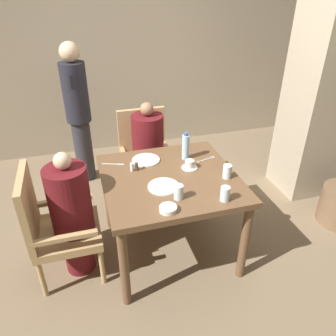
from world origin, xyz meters
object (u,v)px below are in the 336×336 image
object	(u,v)px
plate_main_right	(146,160)
glass_tall_near	(179,192)
water_bottle	(186,147)
plate_main_left	(164,186)
teacup_with_saucer	(190,165)
glass_tall_far	(227,171)
diner_in_left_chair	(72,214)
chair_far_side	(145,154)
chair_left_side	(54,224)
glass_tall_mid	(225,194)
bowl_small	(168,209)
diner_in_far_chair	(148,154)
standing_host	(78,111)

from	to	relation	value
plate_main_right	glass_tall_near	size ratio (longest dim) A/B	2.18
plate_main_right	water_bottle	distance (m)	0.37
plate_main_left	water_bottle	distance (m)	0.51
teacup_with_saucer	glass_tall_far	bearing A→B (deg)	-43.58
diner_in_left_chair	water_bottle	bearing A→B (deg)	14.10
chair_far_side	plate_main_right	xyz separation A→B (m)	(-0.13, -0.62, 0.28)
chair_left_side	glass_tall_mid	bearing A→B (deg)	-18.74
diner_in_left_chair	glass_tall_near	distance (m)	0.87
glass_tall_mid	plate_main_right	bearing A→B (deg)	119.58
diner_in_left_chair	water_bottle	world-z (taller)	diner_in_left_chair
plate_main_right	bowl_small	xyz separation A→B (m)	(-0.01, -0.74, 0.01)
water_bottle	diner_in_left_chair	bearing A→B (deg)	-165.90
bowl_small	chair_far_side	bearing A→B (deg)	84.20
diner_in_far_chair	glass_tall_far	bearing A→B (deg)	-64.79
glass_tall_far	bowl_small	bearing A→B (deg)	-153.49
chair_left_side	standing_host	world-z (taller)	standing_host
diner_in_far_chair	chair_left_side	bearing A→B (deg)	-140.42
teacup_with_saucer	bowl_small	xyz separation A→B (m)	(-0.34, -0.51, -0.01)
diner_in_far_chair	plate_main_right	size ratio (longest dim) A/B	4.67
chair_left_side	chair_far_side	size ratio (longest dim) A/B	1.00
standing_host	glass_tall_near	size ratio (longest dim) A/B	14.43
diner_in_left_chair	plate_main_left	world-z (taller)	diner_in_left_chair
chair_far_side	plate_main_right	bearing A→B (deg)	-101.52
water_bottle	standing_host	bearing A→B (deg)	125.16
plate_main_right	teacup_with_saucer	size ratio (longest dim) A/B	1.82
bowl_small	standing_host	bearing A→B (deg)	104.75
chair_far_side	glass_tall_mid	xyz separation A→B (m)	(0.29, -1.35, 0.33)
standing_host	plate_main_left	distance (m)	1.69
chair_left_side	glass_tall_mid	distance (m)	1.34
diner_in_far_chair	plate_main_left	bearing A→B (deg)	-95.57
diner_in_left_chair	plate_main_right	xyz separation A→B (m)	(0.67, 0.31, 0.21)
diner_in_left_chair	glass_tall_far	bearing A→B (deg)	-6.51
diner_in_far_chair	glass_tall_mid	size ratio (longest dim) A/B	10.19
plate_main_right	glass_tall_far	distance (m)	0.72
diner_in_left_chair	teacup_with_saucer	xyz separation A→B (m)	(0.99, 0.08, 0.24)
chair_left_side	chair_far_side	bearing A→B (deg)	44.61
standing_host	water_bottle	bearing A→B (deg)	-54.84
plate_main_left	glass_tall_far	distance (m)	0.52
diner_in_far_chair	plate_main_right	distance (m)	0.53
plate_main_right	chair_left_side	bearing A→B (deg)	-159.19
diner_in_left_chair	water_bottle	size ratio (longest dim) A/B	4.51
chair_left_side	bowl_small	xyz separation A→B (m)	(0.81, -0.42, 0.29)
plate_main_left	chair_far_side	bearing A→B (deg)	85.22
chair_left_side	standing_host	bearing A→B (deg)	78.07
plate_main_right	glass_tall_near	world-z (taller)	glass_tall_near
diner_in_far_chair	bowl_small	bearing A→B (deg)	-96.52
diner_in_far_chair	plate_main_right	bearing A→B (deg)	-105.08
water_bottle	plate_main_left	bearing A→B (deg)	-128.45
chair_far_side	glass_tall_near	size ratio (longest dim) A/B	8.69
plate_main_right	teacup_with_saucer	xyz separation A→B (m)	(0.32, -0.23, 0.02)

